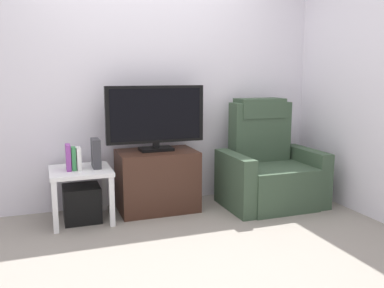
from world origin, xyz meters
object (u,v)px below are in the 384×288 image
(side_table, at_px, (81,177))
(book_leftmost, at_px, (68,157))
(game_console, at_px, (96,153))
(recliner_armchair, at_px, (268,168))
(book_rightmost, at_px, (79,159))
(book_middle, at_px, (74,159))
(television, at_px, (156,117))
(tv_stand, at_px, (157,180))
(subwoofer_box, at_px, (82,203))

(side_table, xyz_separation_m, book_leftmost, (-0.10, -0.02, 0.20))
(book_leftmost, bearing_deg, game_console, 6.98)
(recliner_armchair, xyz_separation_m, book_rightmost, (-1.88, 0.11, 0.21))
(side_table, bearing_deg, book_middle, -160.12)
(recliner_armchair, relative_size, side_table, 2.00)
(side_table, distance_m, book_middle, 0.19)
(television, relative_size, book_leftmost, 4.12)
(tv_stand, height_order, book_rightmost, book_rightmost)
(tv_stand, xyz_separation_m, book_middle, (-0.79, -0.08, 0.29))
(book_middle, xyz_separation_m, book_rightmost, (0.05, 0.00, -0.00))
(television, bearing_deg, recliner_armchair, -10.57)
(subwoofer_box, height_order, book_middle, book_middle)
(recliner_armchair, bearing_deg, book_leftmost, 178.61)
(book_middle, bearing_deg, side_table, 19.88)
(television, relative_size, side_table, 1.78)
(subwoofer_box, distance_m, book_leftmost, 0.45)
(side_table, bearing_deg, subwoofer_box, 0.00)
(book_leftmost, height_order, book_middle, book_leftmost)
(tv_stand, bearing_deg, recliner_armchair, -9.65)
(book_rightmost, bearing_deg, book_middle, 180.00)
(television, bearing_deg, book_rightmost, -172.06)
(television, xyz_separation_m, recliner_armchair, (1.14, -0.21, -0.56))
(side_table, xyz_separation_m, book_middle, (-0.06, -0.02, 0.18))
(game_console, bearing_deg, recliner_armchair, -4.59)
(tv_stand, relative_size, side_table, 1.40)
(tv_stand, xyz_separation_m, subwoofer_box, (-0.73, -0.06, -0.14))
(book_middle, height_order, book_rightmost, book_middle)
(book_rightmost, bearing_deg, subwoofer_box, 63.15)
(tv_stand, relative_size, book_rightmost, 3.79)
(book_leftmost, bearing_deg, book_rightmost, 0.00)
(tv_stand, bearing_deg, game_console, -174.67)
(book_leftmost, bearing_deg, subwoofer_box, 11.31)
(television, distance_m, side_table, 0.90)
(tv_stand, distance_m, book_middle, 0.84)
(book_rightmost, bearing_deg, book_leftmost, 180.00)
(subwoofer_box, xyz_separation_m, book_middle, (-0.06, -0.02, 0.43))
(book_rightmost, bearing_deg, tv_stand, 6.52)
(television, relative_size, book_middle, 4.66)
(television, height_order, book_rightmost, television)
(game_console, bearing_deg, side_table, -176.05)
(book_middle, bearing_deg, television, 7.49)
(side_table, distance_m, book_rightmost, 0.18)
(subwoofer_box, xyz_separation_m, book_leftmost, (-0.10, -0.02, 0.44))
(television, bearing_deg, book_leftmost, -172.90)
(game_console, bearing_deg, subwoofer_box, -176.05)
(recliner_armchair, height_order, book_middle, recliner_armchair)
(subwoofer_box, distance_m, book_rightmost, 0.42)
(subwoofer_box, bearing_deg, game_console, 3.95)
(television, bearing_deg, tv_stand, -90.00)
(book_middle, distance_m, game_console, 0.20)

